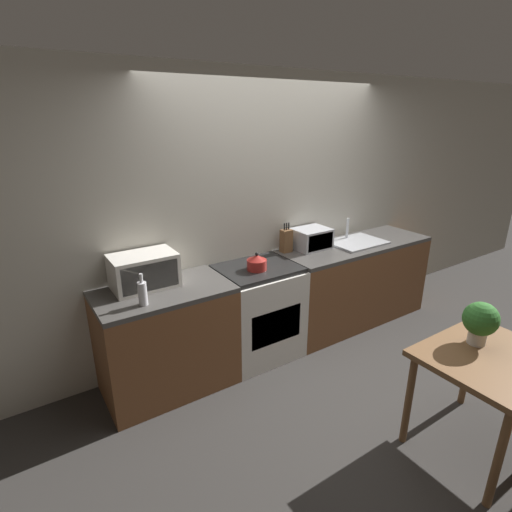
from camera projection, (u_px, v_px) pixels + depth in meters
name	position (u px, v px, depth m)	size (l,w,h in m)	color
ground_plane	(333.00, 376.00, 3.56)	(16.00, 16.00, 0.00)	#33302D
wall_back	(269.00, 211.00, 3.93)	(10.00, 0.06, 2.60)	beige
counter_left_run	(167.00, 339.00, 3.30)	(1.07, 0.62, 0.90)	brown
counter_right_run	(352.00, 282.00, 4.41)	(1.78, 0.62, 0.90)	brown
stove_range	(258.00, 311.00, 3.76)	(0.73, 0.62, 0.90)	silver
kettle	(257.00, 263.00, 3.52)	(0.18, 0.18, 0.16)	maroon
microwave	(144.00, 271.00, 3.15)	(0.50, 0.32, 0.27)	silver
bottle	(143.00, 293.00, 2.87)	(0.07, 0.07, 0.24)	silver
knife_block	(286.00, 241.00, 3.96)	(0.11, 0.08, 0.30)	brown
toaster_oven	(311.00, 239.00, 4.08)	(0.36, 0.29, 0.21)	#ADAFB5
sink_basin	(356.00, 242.00, 4.27)	(0.58, 0.43, 0.24)	#ADAFB5
dining_table	(489.00, 369.00, 2.60)	(0.85, 0.72, 0.74)	brown
potted_plant	(480.00, 321.00, 2.65)	(0.23, 0.23, 0.30)	beige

